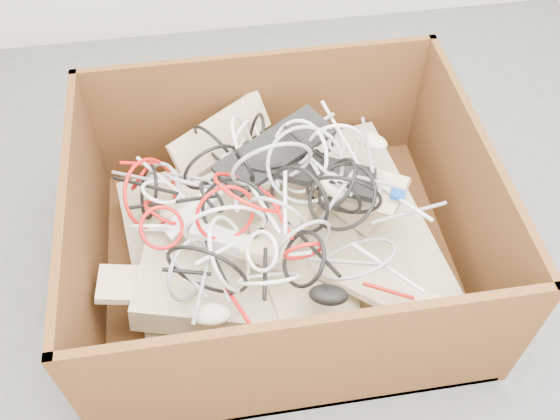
{
  "coord_description": "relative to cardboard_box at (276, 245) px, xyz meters",
  "views": [
    {
      "loc": [
        -0.38,
        -1.14,
        1.83
      ],
      "look_at": [
        -0.19,
        0.07,
        0.3
      ],
      "focal_mm": 39.45,
      "sensor_mm": 36.0,
      "label": 1
    }
  ],
  "objects": [
    {
      "name": "ground",
      "position": [
        0.21,
        -0.05,
        -0.14
      ],
      "size": [
        3.0,
        3.0,
        0.0
      ],
      "primitive_type": "plane",
      "color": "#4A4B4D",
      "rests_on": "ground"
    },
    {
      "name": "cardboard_box",
      "position": [
        0.0,
        0.0,
        0.0
      ],
      "size": [
        1.25,
        1.05,
        0.56
      ],
      "color": "#422C10",
      "rests_on": "ground"
    },
    {
      "name": "keyboard_pile",
      "position": [
        0.03,
        0.04,
        0.15
      ],
      "size": [
        1.03,
        1.0,
        0.33
      ],
      "color": "beige",
      "rests_on": "cardboard_box"
    },
    {
      "name": "mice_scatter",
      "position": [
        -0.0,
        -0.04,
        0.22
      ],
      "size": [
        0.81,
        0.67,
        0.19
      ],
      "color": "beige",
      "rests_on": "keyboard_pile"
    },
    {
      "name": "power_strip_left",
      "position": [
        -0.22,
        0.04,
        0.22
      ],
      "size": [
        0.27,
        0.21,
        0.12
      ],
      "primitive_type": "cube",
      "rotation": [
        0.14,
        -0.26,
        0.57
      ],
      "color": "silver",
      "rests_on": "keyboard_pile"
    },
    {
      "name": "power_strip_right",
      "position": [
        -0.13,
        -0.12,
        0.2
      ],
      "size": [
        0.31,
        0.18,
        0.1
      ],
      "primitive_type": "cube",
      "rotation": [
        -0.1,
        0.17,
        -0.41
      ],
      "color": "silver",
      "rests_on": "keyboard_pile"
    },
    {
      "name": "vga_plug",
      "position": [
        0.38,
        -0.03,
        0.23
      ],
      "size": [
        0.06,
        0.06,
        0.03
      ],
      "primitive_type": "cube",
      "rotation": [
        0.09,
        0.14,
        -0.35
      ],
      "color": "#0C41B6",
      "rests_on": "keyboard_pile"
    },
    {
      "name": "cable_tangle",
      "position": [
        -0.05,
        -0.0,
        0.27
      ],
      "size": [
        1.05,
        0.84,
        0.47
      ],
      "color": "silver",
      "rests_on": "keyboard_pile"
    }
  ]
}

